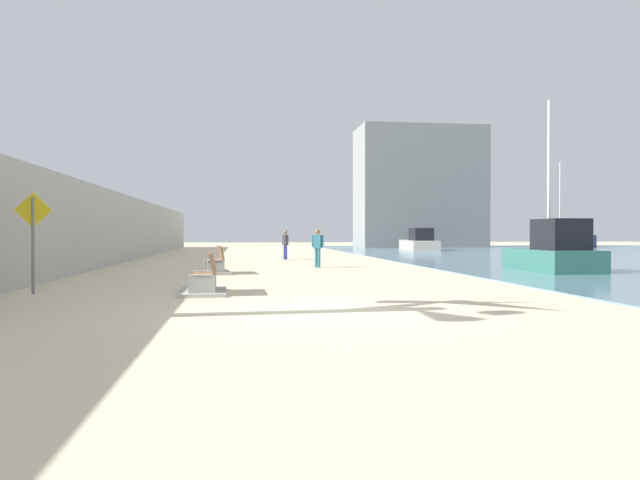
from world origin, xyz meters
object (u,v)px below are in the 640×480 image
Objects in this scene: bench_far at (215,267)px; boat_far_right at (554,252)px; bench_near at (204,284)px; person_standing at (318,245)px; boat_distant at (419,242)px; person_walking at (285,243)px; pedestrian_sign at (33,231)px; boat_mid_bay at (564,239)px.

boat_far_right is (12.31, -0.91, 0.51)m from bench_far.
bench_near is at bearing -153.29° from boat_far_right.
bench_near is 1.33× the size of person_standing.
person_standing is 0.25× the size of boat_far_right.
bench_far is 0.28× the size of boat_distant.
boat_far_right reaches higher than person_walking.
boat_distant is 37.84m from pedestrian_sign.
boat_mid_bay is (16.10, 6.22, 0.15)m from boat_distant.
boat_mid_bay is at bearing 46.69° from person_standing.
person_walking is 0.20× the size of boat_distant.
boat_distant is at bearing 51.76° from person_walking.
boat_distant is at bearing 65.13° from bench_near.
pedestrian_sign is (-7.24, -17.30, 0.59)m from person_walking.
person_walking is 14.62m from boat_far_right.
pedestrian_sign is (-8.02, -9.77, 0.58)m from person_standing.
boat_far_right reaches higher than pedestrian_sign.
person_standing is 39.86m from boat_mid_bay.
boat_far_right is 17.28m from pedestrian_sign.
boat_far_right is at bearing -51.87° from person_walking.
person_walking is 35.39m from boat_mid_bay.
boat_distant reaches higher than bench_near.
bench_far is 1.39× the size of person_standing.
boat_far_right is (9.03, -11.50, -0.16)m from person_walking.
person_standing is 0.20× the size of boat_distant.
bench_near is 13.74m from boat_far_right.
person_standing is at bearing -116.26° from boat_distant.
person_walking is at bearing 95.95° from person_standing.
person_walking is at bearing -128.24° from boat_distant.
boat_mid_bay is at bearing 59.92° from boat_far_right.
bench_near is 0.88× the size of pedestrian_sign.
boat_mid_bay reaches higher than pedestrian_sign.
boat_far_right reaches higher than boat_distant.
pedestrian_sign reaches higher than person_walking.
pedestrian_sign is at bearing -112.70° from person_walking.
bench_far is 5.14m from person_standing.
pedestrian_sign is (-35.37, -38.78, 0.67)m from boat_mid_bay.
person_standing is (4.02, 10.15, 0.69)m from bench_near.
boat_far_right reaches higher than bench_far.
person_walking is 0.19× the size of boat_mid_bay.
boat_distant is at bearing 63.74° from person_standing.
bench_far is 7.89m from pedestrian_sign.
bench_near is 0.26× the size of boat_mid_bay.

